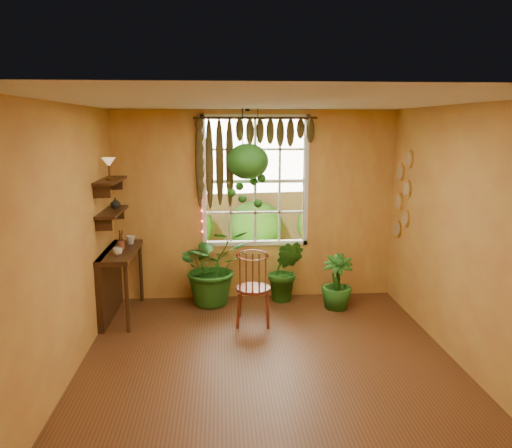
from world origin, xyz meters
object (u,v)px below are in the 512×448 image
at_px(potted_plant_mid, 285,271).
at_px(counter_ledge, 113,276).
at_px(windsor_chair, 253,298).
at_px(potted_plant_left, 213,266).
at_px(hanging_basket, 248,167).

bearing_deg(potted_plant_mid, counter_ledge, -170.05).
height_order(windsor_chair, potted_plant_mid, windsor_chair).
bearing_deg(potted_plant_left, hanging_basket, -3.71).
height_order(counter_ledge, potted_plant_left, potted_plant_left).
xyz_separation_m(counter_ledge, potted_plant_left, (1.30, 0.38, -0.00)).
bearing_deg(windsor_chair, potted_plant_left, 129.87).
height_order(potted_plant_mid, hanging_basket, hanging_basket).
xyz_separation_m(potted_plant_left, potted_plant_mid, (1.02, 0.02, -0.10)).
xyz_separation_m(counter_ledge, hanging_basket, (1.79, 0.35, 1.38)).
xyz_separation_m(windsor_chair, potted_plant_mid, (0.51, 0.80, 0.12)).
bearing_deg(hanging_basket, potted_plant_left, 176.29).
height_order(counter_ledge, potted_plant_mid, potted_plant_mid).
distance_m(windsor_chair, potted_plant_left, 0.95).
distance_m(windsor_chair, potted_plant_mid, 0.95).
relative_size(windsor_chair, potted_plant_left, 1.06).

